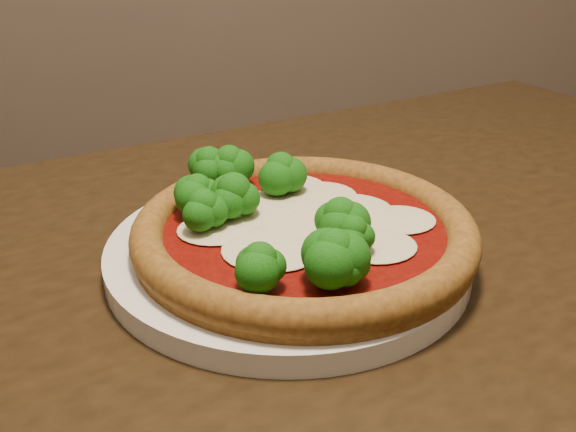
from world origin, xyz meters
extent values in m
cube|color=black|center=(-0.02, -0.06, 0.73)|extent=(1.44, 1.15, 0.04)
cylinder|color=black|center=(0.41, 0.46, 0.35)|extent=(0.06, 0.06, 0.71)
cylinder|color=silver|center=(-0.02, 0.01, 0.76)|extent=(0.28, 0.28, 0.02)
cylinder|color=brown|center=(-0.01, 0.01, 0.77)|extent=(0.26, 0.26, 0.01)
torus|color=brown|center=(-0.01, 0.01, 0.78)|extent=(0.27, 0.27, 0.03)
cylinder|color=#700A05|center=(-0.01, 0.01, 0.78)|extent=(0.22, 0.22, 0.00)
ellipsoid|color=beige|center=(0.01, 0.06, 0.78)|extent=(0.06, 0.06, 0.01)
ellipsoid|color=beige|center=(-0.04, -0.02, 0.78)|extent=(0.08, 0.07, 0.01)
ellipsoid|color=beige|center=(-0.05, 0.04, 0.78)|extent=(0.08, 0.07, 0.01)
ellipsoid|color=beige|center=(0.00, 0.02, 0.78)|extent=(0.10, 0.09, 0.01)
ellipsoid|color=beige|center=(0.06, 0.00, 0.78)|extent=(0.06, 0.05, 0.00)
ellipsoid|color=beige|center=(-0.08, 0.01, 0.78)|extent=(0.06, 0.06, 0.00)
ellipsoid|color=beige|center=(0.03, 0.03, 0.78)|extent=(0.07, 0.07, 0.01)
ellipsoid|color=beige|center=(0.03, -0.03, 0.78)|extent=(0.06, 0.05, 0.00)
ellipsoid|color=beige|center=(-0.01, 0.08, 0.78)|extent=(0.06, 0.05, 0.00)
ellipsoid|color=#1A7512|center=(-0.06, 0.03, 0.81)|extent=(0.05, 0.05, 0.04)
ellipsoid|color=#1A7512|center=(-0.08, 0.10, 0.80)|extent=(0.04, 0.04, 0.03)
ellipsoid|color=#1A7512|center=(-0.09, 0.04, 0.80)|extent=(0.04, 0.04, 0.03)
ellipsoid|color=#1A7512|center=(0.01, -0.03, 0.81)|extent=(0.04, 0.04, 0.04)
ellipsoid|color=#1A7512|center=(-0.09, 0.01, 0.80)|extent=(0.04, 0.04, 0.03)
ellipsoid|color=#1A7512|center=(-0.08, 0.10, 0.80)|extent=(0.04, 0.04, 0.04)
ellipsoid|color=#1A7512|center=(-0.02, 0.07, 0.81)|extent=(0.05, 0.05, 0.04)
ellipsoid|color=#1A7512|center=(-0.06, -0.08, 0.80)|extent=(0.04, 0.04, 0.03)
ellipsoid|color=#1A7512|center=(-0.06, 0.10, 0.81)|extent=(0.04, 0.04, 0.04)
ellipsoid|color=#1A7512|center=(0.01, -0.04, 0.80)|extent=(0.04, 0.04, 0.03)
ellipsoid|color=#1A7512|center=(-0.01, -0.08, 0.81)|extent=(0.05, 0.05, 0.04)
ellipsoid|color=#1A7512|center=(0.00, -0.08, 0.80)|extent=(0.03, 0.03, 0.03)
camera|label=1|loc=(-0.11, -0.42, 1.01)|focal=40.00mm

